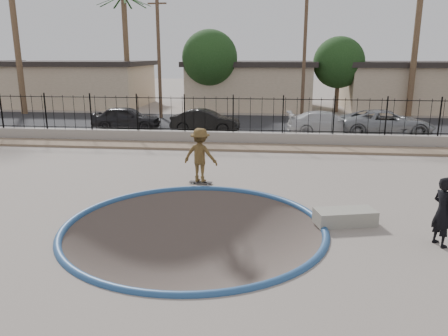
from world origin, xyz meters
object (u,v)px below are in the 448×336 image
Objects in this scene: skater at (200,158)px; car_b at (205,121)px; car_a at (126,118)px; skateboard at (201,182)px; car_d at (386,123)px; videographer at (443,212)px; car_c at (327,123)px; concrete_ledge at (345,217)px.

skater reaches higher than car_b.
skateboard is at bearing -151.91° from car_a.
skater is 10.50m from car_b.
skateboard is 13.68m from car_d.
skater reaches higher than skateboard.
skateboard is 10.52m from car_b.
videographer is 0.42× the size of car_a.
car_d reaches higher than skateboard.
car_a is at bearing -47.09° from skater.
car_c is at bearing -18.02° from videographer.
skater is 5.63m from concrete_ledge.
concrete_ledge is at bearing -144.81° from car_a.
car_a is at bearing 85.90° from car_d.
car_d reaches higher than car_a.
skater is 11.79m from car_c.
videographer is (6.53, -4.45, -0.10)m from skater.
car_a reaches higher than car_b.
car_b is (-1.43, 10.40, -0.26)m from skater.
concrete_ledge is at bearing -153.96° from car_b.
car_b reaches higher than concrete_ledge.
car_b is at bearing -69.50° from skater.
car_a is 4.93m from car_b.
skater is 0.48× the size of car_b.
skater is at bearing -169.46° from car_b.
car_d is at bearing -117.46° from skater.
car_c is 0.88× the size of car_d.
car_b is 10.23m from car_d.
skater reaches higher than car_d.
videographer is at bearing 168.81° from car_d.
videographer is 16.85m from car_b.
skateboard is (-0.00, 0.00, -0.89)m from skater.
car_a is 11.89m from car_c.
skater is at bearing 137.36° from car_d.
skateboard is at bearing 143.49° from concrete_ledge.
car_d reaches higher than car_b.
videographer is 1.06× the size of concrete_ledge.
videographer is at bearing -149.08° from car_b.
skater is at bearing -52.87° from skateboard.
car_d is (8.81, 10.44, 0.69)m from skateboard.
car_b is at bearing -97.56° from car_a.
car_d is at bearing -93.74° from car_a.
car_b is at bearing 102.94° from skateboard.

